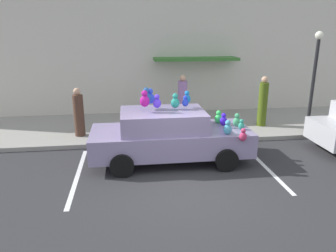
{
  "coord_description": "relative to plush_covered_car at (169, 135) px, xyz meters",
  "views": [
    {
      "loc": [
        -1.35,
        -7.11,
        3.79
      ],
      "look_at": [
        -0.13,
        2.28,
        0.9
      ],
      "focal_mm": 34.22,
      "sensor_mm": 36.0,
      "label": 1
    }
  ],
  "objects": [
    {
      "name": "plush_covered_car",
      "position": [
        0.0,
        0.0,
        0.0
      ],
      "size": [
        4.61,
        2.1,
        2.19
      ],
      "color": "#8879A2",
      "rests_on": "ground"
    },
    {
      "name": "sidewalk",
      "position": [
        0.18,
        3.32,
        -0.74
      ],
      "size": [
        24.0,
        4.0,
        0.15
      ],
      "primitive_type": "cube",
      "color": "gray",
      "rests_on": "ground"
    },
    {
      "name": "street_lamp_post",
      "position": [
        5.43,
        1.82,
        1.54
      ],
      "size": [
        0.28,
        0.28,
        3.56
      ],
      "color": "black",
      "rests_on": "sidewalk"
    },
    {
      "name": "parking_stripe_front",
      "position": [
        2.67,
        -0.68,
        -0.81
      ],
      "size": [
        0.12,
        3.6,
        0.01
      ],
      "primitive_type": "cube",
      "color": "silver",
      "rests_on": "ground"
    },
    {
      "name": "pedestrian_by_lamp",
      "position": [
        1.01,
        3.53,
        0.23
      ],
      "size": [
        0.37,
        0.37,
        1.91
      ],
      "color": "#996EAB",
      "rests_on": "sidewalk"
    },
    {
      "name": "teddy_bear_on_sidewalk",
      "position": [
        -1.27,
        2.13,
        -0.39
      ],
      "size": [
        0.31,
        0.26,
        0.59
      ],
      "color": "brown",
      "rests_on": "sidewalk"
    },
    {
      "name": "pedestrian_near_shopfront",
      "position": [
        -2.87,
        2.32,
        0.13
      ],
      "size": [
        0.36,
        0.36,
        1.71
      ],
      "color": "#4D3226",
      "rests_on": "sidewalk"
    },
    {
      "name": "ground_plane",
      "position": [
        0.18,
        -1.68,
        -0.81
      ],
      "size": [
        60.0,
        60.0,
        0.0
      ],
      "primitive_type": "plane",
      "color": "#2D2D30"
    },
    {
      "name": "pedestrian_walking_past",
      "position": [
        4.0,
        2.67,
        0.24
      ],
      "size": [
        0.35,
        0.35,
        1.92
      ],
      "color": "#475D16",
      "rests_on": "sidewalk"
    },
    {
      "name": "parking_stripe_rear",
      "position": [
        -2.58,
        -0.68,
        -0.81
      ],
      "size": [
        0.12,
        3.6,
        0.01
      ],
      "primitive_type": "cube",
      "color": "silver",
      "rests_on": "ground"
    },
    {
      "name": "storefront_building",
      "position": [
        0.19,
        5.46,
        2.38
      ],
      "size": [
        24.0,
        1.25,
        6.4
      ],
      "color": "beige",
      "rests_on": "ground"
    }
  ]
}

